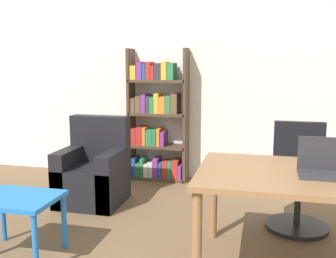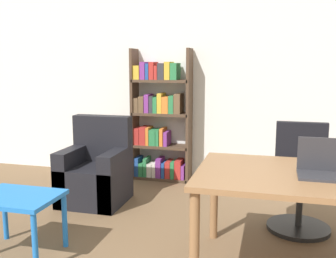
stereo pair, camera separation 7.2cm
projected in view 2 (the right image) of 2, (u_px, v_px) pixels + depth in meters
wall_back at (239, 80)px, 5.08m from camera, size 8.00×0.06×2.70m
desk at (314, 186)px, 2.82m from camera, size 1.69×1.03×0.77m
laptop at (321, 168)px, 2.76m from camera, size 0.31×0.26×0.27m
office_chair at (300, 184)px, 3.72m from camera, size 0.58×0.58×1.00m
side_table_blue at (17, 204)px, 3.18m from camera, size 0.66×0.51×0.51m
armchair at (96, 174)px, 4.44m from camera, size 0.68×0.66×0.96m
bookshelf at (159, 122)px, 5.25m from camera, size 0.79×0.28×1.75m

